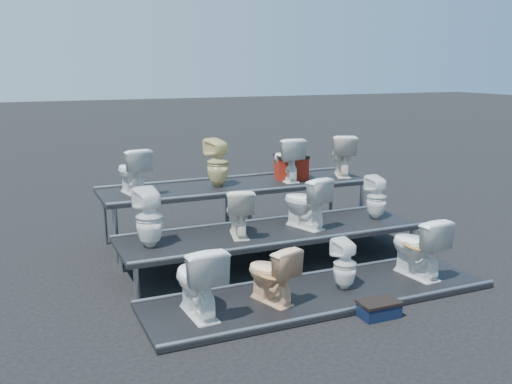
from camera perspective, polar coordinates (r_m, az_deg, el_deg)
name	(u,v)px	position (r m, az deg, el deg)	size (l,w,h in m)	color
ground	(273,263)	(7.94, 1.70, -7.11)	(80.00, 80.00, 0.00)	black
tier_front	(320,295)	(6.85, 6.40, -10.19)	(4.20, 1.20, 0.06)	black
tier_mid	(273,247)	(7.86, 1.71, -5.53)	(4.20, 1.20, 0.46)	black
tier_back	(238,211)	(8.95, -1.83, -1.95)	(4.20, 1.20, 0.86)	black
toilet_0	(198,280)	(6.13, -5.85, -8.70)	(0.44, 0.77, 0.79)	white
toilet_1	(271,273)	(6.44, 1.53, -8.14)	(0.37, 0.66, 0.67)	#E5B78E
toilet_2	(345,264)	(6.89, 8.87, -7.14)	(0.27, 0.28, 0.61)	white
toilet_3	(417,246)	(7.47, 15.83, -5.24)	(0.44, 0.76, 0.78)	white
toilet_4	(149,218)	(7.16, -10.62, -2.54)	(0.34, 0.34, 0.75)	white
toilet_5	(239,212)	(7.51, -1.76, -2.00)	(0.36, 0.63, 0.65)	white
toilet_6	(305,202)	(7.91, 4.92, -1.00)	(0.40, 0.71, 0.72)	white
toilet_7	(376,197)	(8.54, 11.95, -0.52)	(0.29, 0.29, 0.64)	white
toilet_8	(132,171)	(8.34, -12.27, 2.07)	(0.37, 0.65, 0.67)	white
toilet_9	(218,163)	(8.67, -3.85, 2.95)	(0.33, 0.34, 0.73)	#DBCC88
toilet_10	(287,159)	(9.13, 3.10, 3.32)	(0.39, 0.68, 0.70)	white
toilet_11	(343,155)	(9.64, 8.66, 3.69)	(0.39, 0.68, 0.70)	white
red_crate	(291,168)	(9.28, 3.54, 2.39)	(0.49, 0.39, 0.35)	maroon
step_stool	(379,310)	(6.44, 12.20, -11.48)	(0.43, 0.26, 0.15)	black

